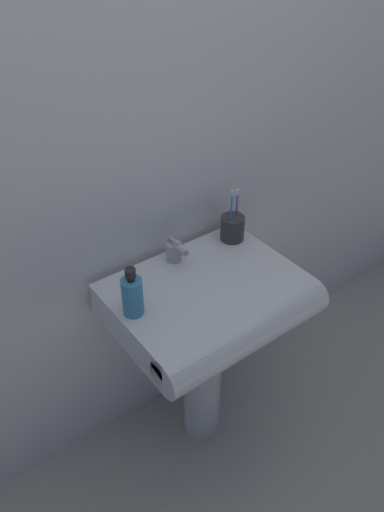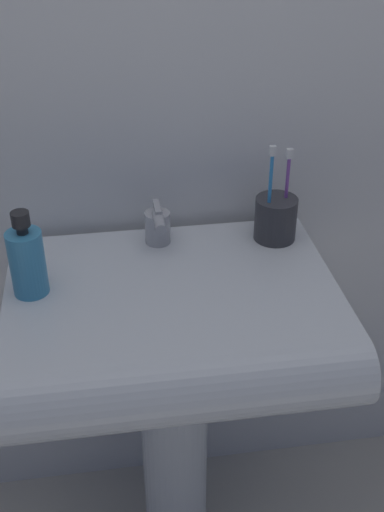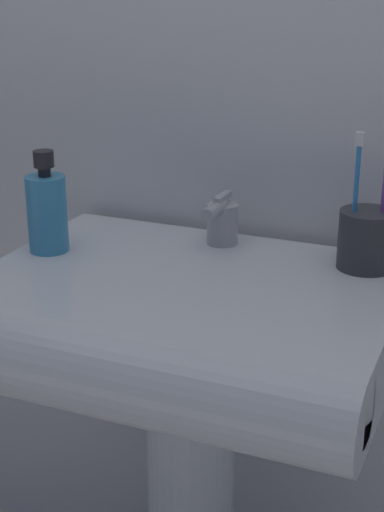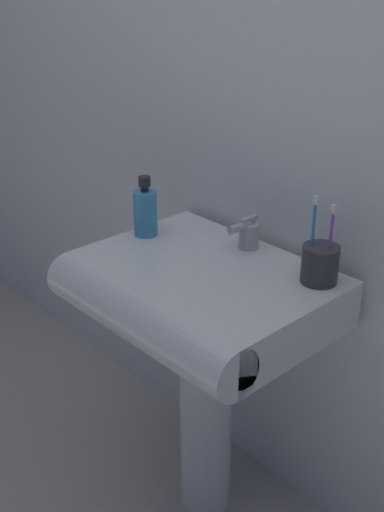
% 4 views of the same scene
% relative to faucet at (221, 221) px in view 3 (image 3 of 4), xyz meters
% --- Properties ---
extents(sink_basin, '(0.61, 0.48, 0.12)m').
position_rel_faucet_xyz_m(sink_basin, '(0.01, -0.20, -0.10)').
color(sink_basin, white).
rests_on(sink_basin, sink_pedestal).
extents(faucet, '(0.05, 0.10, 0.08)m').
position_rel_faucet_xyz_m(faucet, '(0.00, 0.00, 0.00)').
color(faucet, '#B7B7BC').
rests_on(faucet, sink_basin).
extents(toothbrush_cup, '(0.09, 0.09, 0.21)m').
position_rel_faucet_xyz_m(toothbrush_cup, '(0.24, -0.01, 0.01)').
color(toothbrush_cup, '#38383D').
rests_on(toothbrush_cup, sink_basin).
extents(soap_bottle, '(0.06, 0.06, 0.16)m').
position_rel_faucet_xyz_m(soap_bottle, '(-0.25, -0.14, 0.03)').
color(soap_bottle, '#3F99CC').
rests_on(soap_bottle, sink_basin).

